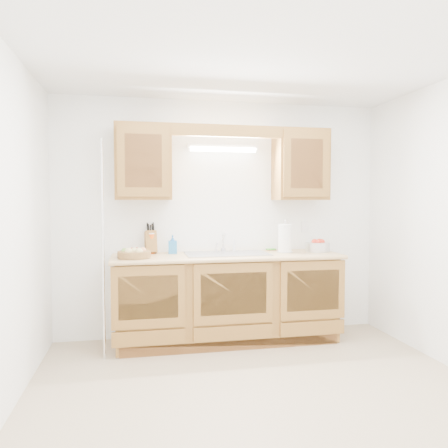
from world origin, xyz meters
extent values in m
plane|color=tan|center=(0.00, 0.00, 0.00)|extent=(3.50, 3.50, 0.00)
plane|color=white|center=(0.00, 0.00, 2.50)|extent=(3.50, 3.50, 0.00)
cube|color=white|center=(0.00, 1.50, 1.25)|extent=(3.50, 0.02, 2.50)
cube|color=white|center=(0.00, -1.50, 1.25)|extent=(3.50, 0.02, 2.50)
cube|color=white|center=(-1.75, 0.00, 1.25)|extent=(0.02, 3.00, 2.50)
cube|color=olive|center=(0.00, 1.20, 0.44)|extent=(2.20, 0.60, 0.86)
cube|color=tan|center=(0.00, 1.19, 0.88)|extent=(2.30, 0.63, 0.04)
cube|color=olive|center=(-0.83, 1.33, 1.83)|extent=(0.55, 0.33, 0.75)
cube|color=olive|center=(0.83, 1.33, 1.83)|extent=(0.55, 0.33, 0.75)
cube|color=olive|center=(0.00, 1.19, 2.14)|extent=(2.20, 0.05, 0.12)
cylinder|color=white|center=(0.00, 1.40, 1.98)|extent=(0.70, 0.05, 0.05)
cube|color=white|center=(0.00, 1.43, 2.01)|extent=(0.76, 0.06, 0.05)
cube|color=#9E9EA3|center=(0.00, 1.21, 0.90)|extent=(0.84, 0.46, 0.01)
cube|color=#9E9EA3|center=(-0.21, 1.21, 0.82)|extent=(0.39, 0.40, 0.16)
cube|color=#9E9EA3|center=(0.21, 1.21, 0.82)|extent=(0.39, 0.40, 0.16)
cylinder|color=silver|center=(0.00, 1.41, 0.92)|extent=(0.06, 0.06, 0.04)
cylinder|color=silver|center=(0.00, 1.41, 1.00)|extent=(0.02, 0.02, 0.16)
cylinder|color=silver|center=(0.00, 1.35, 1.09)|extent=(0.02, 0.12, 0.02)
cylinder|color=white|center=(0.12, 1.41, 0.96)|extent=(0.03, 0.03, 0.12)
cylinder|color=silver|center=(-1.20, 0.94, 1.00)|extent=(0.03, 0.03, 2.00)
cube|color=white|center=(0.95, 1.49, 1.15)|extent=(0.08, 0.01, 0.12)
cylinder|color=olive|center=(-0.93, 1.07, 0.93)|extent=(0.33, 0.33, 0.06)
sphere|color=#D8C67F|center=(-0.98, 1.04, 0.96)|extent=(0.08, 0.08, 0.08)
sphere|color=#D8C67F|center=(-0.88, 1.03, 0.96)|extent=(0.08, 0.08, 0.08)
sphere|color=tan|center=(-0.85, 1.11, 0.96)|extent=(0.07, 0.07, 0.07)
sphere|color=red|center=(-0.94, 1.13, 0.96)|extent=(0.07, 0.07, 0.07)
sphere|color=#72A53F|center=(-1.01, 1.10, 0.96)|extent=(0.07, 0.07, 0.07)
sphere|color=#D8C67F|center=(-0.93, 1.07, 0.96)|extent=(0.08, 0.08, 0.08)
sphere|color=red|center=(-0.90, 1.15, 0.96)|extent=(0.07, 0.07, 0.07)
cube|color=olive|center=(-0.76, 1.43, 1.01)|extent=(0.13, 0.20, 0.25)
cylinder|color=black|center=(-0.79, 1.41, 1.15)|extent=(0.02, 0.04, 0.09)
cylinder|color=black|center=(-0.76, 1.41, 1.15)|extent=(0.02, 0.04, 0.09)
cylinder|color=black|center=(-0.73, 1.41, 1.15)|extent=(0.02, 0.04, 0.09)
cylinder|color=black|center=(-0.78, 1.45, 1.16)|extent=(0.02, 0.04, 0.09)
cylinder|color=black|center=(-0.74, 1.45, 1.16)|extent=(0.02, 0.04, 0.09)
cylinder|color=black|center=(-0.79, 1.48, 1.17)|extent=(0.02, 0.04, 0.09)
cylinder|color=black|center=(-0.73, 1.48, 1.17)|extent=(0.02, 0.04, 0.09)
cylinder|color=#FE5E0E|center=(-0.75, 1.41, 1.00)|extent=(0.09, 0.09, 0.20)
cylinder|color=white|center=(-0.75, 1.41, 1.11)|extent=(0.07, 0.07, 0.01)
imported|color=#2677C1|center=(-0.54, 1.36, 1.00)|extent=(0.09, 0.09, 0.19)
cube|color=#CC333F|center=(0.54, 1.44, 0.90)|extent=(0.11, 0.08, 0.01)
cube|color=green|center=(0.54, 1.44, 0.91)|extent=(0.11, 0.08, 0.02)
cylinder|color=silver|center=(0.62, 1.20, 0.91)|extent=(0.17, 0.17, 0.01)
cylinder|color=silver|center=(0.62, 1.20, 1.07)|extent=(0.02, 0.02, 0.34)
cylinder|color=white|center=(0.62, 1.20, 1.05)|extent=(0.18, 0.18, 0.29)
sphere|color=silver|center=(0.62, 1.20, 1.24)|extent=(0.02, 0.02, 0.02)
cylinder|color=silver|center=(0.99, 1.23, 0.95)|extent=(0.26, 0.26, 0.10)
sphere|color=red|center=(0.96, 1.23, 1.00)|extent=(0.07, 0.07, 0.07)
sphere|color=red|center=(1.02, 1.25, 1.00)|extent=(0.07, 0.07, 0.07)
sphere|color=red|center=(0.99, 1.20, 1.00)|extent=(0.07, 0.07, 0.07)
sphere|color=red|center=(1.03, 1.21, 1.00)|extent=(0.07, 0.07, 0.07)
camera|label=1|loc=(-0.89, -3.12, 1.44)|focal=35.00mm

